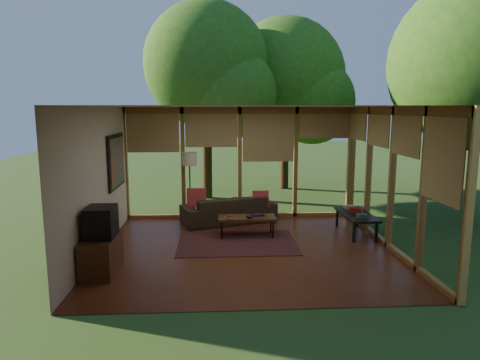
{
  "coord_description": "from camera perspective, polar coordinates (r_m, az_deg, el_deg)",
  "views": [
    {
      "loc": [
        -0.58,
        -7.82,
        2.66
      ],
      "look_at": [
        -0.1,
        0.7,
        1.23
      ],
      "focal_mm": 32.0,
      "sensor_mm": 36.0,
      "label": 1
    }
  ],
  "objects": [
    {
      "name": "ct_book_lower",
      "position": [
        8.91,
        -1.3,
        -4.94
      ],
      "size": [
        0.21,
        0.18,
        0.03
      ],
      "primitive_type": "cube",
      "rotation": [
        0.0,
        0.0,
        -0.27
      ],
      "color": "#A8A199",
      "rests_on": "coffee_table"
    },
    {
      "name": "wall_front",
      "position": [
        5.51,
        2.92,
        -4.25
      ],
      "size": [
        5.5,
        0.04,
        2.7
      ],
      "primitive_type": "cube",
      "color": "beige",
      "rests_on": "ground"
    },
    {
      "name": "ct_book_side",
      "position": [
        9.07,
        2.47,
        -4.66
      ],
      "size": [
        0.27,
        0.24,
        0.03
      ],
      "primitive_type": "cube",
      "rotation": [
        0.0,
        0.0,
        0.37
      ],
      "color": "black",
      "rests_on": "coffee_table"
    },
    {
      "name": "tree_ne",
      "position": [
        14.44,
        6.08,
        13.42
      ],
      "size": [
        3.85,
        3.85,
        5.6
      ],
      "color": "#382714",
      "rests_on": "ground"
    },
    {
      "name": "floor_lamp",
      "position": [
        10.09,
        -6.75,
        2.29
      ],
      "size": [
        0.36,
        0.36,
        1.65
      ],
      "color": "black",
      "rests_on": "floor"
    },
    {
      "name": "window_wall_right",
      "position": [
        8.6,
        19.58,
        0.19
      ],
      "size": [
        0.12,
        5.0,
        2.7
      ],
      "primitive_type": "cube",
      "color": "olive",
      "rests_on": "ground"
    },
    {
      "name": "media_cabinet",
      "position": [
        7.46,
        -17.99,
        -9.42
      ],
      "size": [
        0.5,
        1.0,
        0.6
      ],
      "primitive_type": "cube",
      "color": "#512E16",
      "rests_on": "floor"
    },
    {
      "name": "exterior_lawn",
      "position": [
        18.2,
        24.93,
        0.17
      ],
      "size": [
        40.0,
        40.0,
        0.0
      ],
      "primitive_type": "plane",
      "color": "#2C4D1D",
      "rests_on": "ground"
    },
    {
      "name": "console_book_a",
      "position": [
        9.11,
        16.01,
        -4.62
      ],
      "size": [
        0.22,
        0.17,
        0.08
      ],
      "primitive_type": "cube",
      "rotation": [
        0.0,
        0.0,
        0.05
      ],
      "color": "#2F534A",
      "rests_on": "side_console"
    },
    {
      "name": "console_book_b",
      "position": [
        9.52,
        15.12,
        -3.88
      ],
      "size": [
        0.28,
        0.24,
        0.11
      ],
      "primitive_type": "cube",
      "rotation": [
        0.0,
        0.0,
        -0.31
      ],
      "color": "maroon",
      "rests_on": "side_console"
    },
    {
      "name": "wall_left",
      "position": [
        8.22,
        -18.5,
        -0.16
      ],
      "size": [
        0.04,
        5.0,
        2.7
      ],
      "primitive_type": "cube",
      "color": "beige",
      "rests_on": "ground"
    },
    {
      "name": "side_console",
      "position": [
        9.5,
        15.19,
        -4.54
      ],
      "size": [
        0.6,
        1.4,
        0.46
      ],
      "color": "black",
      "rests_on": "floor"
    },
    {
      "name": "sofa",
      "position": [
        10.1,
        -1.53,
        -3.91
      ],
      "size": [
        2.33,
        1.49,
        0.64
      ],
      "primitive_type": "imported",
      "rotation": [
        0.0,
        0.0,
        3.46
      ],
      "color": "#322619",
      "rests_on": "floor"
    },
    {
      "name": "tree_se",
      "position": [
        11.05,
        29.06,
        13.3
      ],
      "size": [
        3.84,
        3.84,
        5.54
      ],
      "color": "#382714",
      "rests_on": "ground"
    },
    {
      "name": "rug",
      "position": [
        8.66,
        -0.37,
        -8.35
      ],
      "size": [
        2.35,
        1.66,
        0.01
      ],
      "primitive_type": "cube",
      "color": "maroon",
      "rests_on": "floor"
    },
    {
      "name": "ct_bowl",
      "position": [
        8.88,
        1.3,
        -4.84
      ],
      "size": [
        0.16,
        0.16,
        0.07
      ],
      "primitive_type": "ellipsoid",
      "color": "black",
      "rests_on": "coffee_table"
    },
    {
      "name": "wall_painting",
      "position": [
        9.53,
        -16.17,
        2.44
      ],
      "size": [
        0.06,
        1.35,
        1.15
      ],
      "color": "black",
      "rests_on": "wall_left"
    },
    {
      "name": "television",
      "position": [
        7.3,
        -18.05,
        -5.33
      ],
      "size": [
        0.45,
        0.55,
        0.5
      ],
      "primitive_type": "cube",
      "color": "black",
      "rests_on": "media_cabinet"
    },
    {
      "name": "ct_book_upper",
      "position": [
        8.9,
        -1.3,
        -4.75
      ],
      "size": [
        0.17,
        0.13,
        0.03
      ],
      "primitive_type": "cube",
      "rotation": [
        0.0,
        0.0,
        0.04
      ],
      "color": "maroon",
      "rests_on": "coffee_table"
    },
    {
      "name": "tree_far",
      "position": [
        14.68,
        25.87,
        11.37
      ],
      "size": [
        2.83,
        2.83,
        4.81
      ],
      "color": "#382714",
      "rests_on": "ground"
    },
    {
      "name": "console_book_c",
      "position": [
        9.9,
        14.39,
        -3.49
      ],
      "size": [
        0.25,
        0.2,
        0.06
      ],
      "primitive_type": "cube",
      "rotation": [
        0.0,
        0.0,
        0.13
      ],
      "color": "#A8A199",
      "rests_on": "side_console"
    },
    {
      "name": "tree_nw",
      "position": [
        12.86,
        -4.54,
        15.05
      ],
      "size": [
        3.62,
        3.62,
        5.73
      ],
      "color": "#382714",
      "rests_on": "ground"
    },
    {
      "name": "coffee_table",
      "position": [
        8.99,
        0.93,
        -5.12
      ],
      "size": [
        1.2,
        0.5,
        0.43
      ],
      "color": "#512E16",
      "rests_on": "floor"
    },
    {
      "name": "window_wall_back",
      "position": [
        10.42,
        -0.03,
        2.28
      ],
      "size": [
        5.5,
        0.12,
        2.7
      ],
      "primitive_type": "cube",
      "color": "olive",
      "rests_on": "ground"
    },
    {
      "name": "ceiling",
      "position": [
        7.84,
        1.02,
        9.8
      ],
      "size": [
        5.5,
        5.5,
        0.0
      ],
      "primitive_type": "plane",
      "rotation": [
        3.14,
        0.0,
        0.0
      ],
      "color": "white",
      "rests_on": "ground"
    },
    {
      "name": "pillow_right",
      "position": [
        10.05,
        2.76,
        -2.54
      ],
      "size": [
        0.37,
        0.2,
        0.39
      ],
      "primitive_type": "cube",
      "rotation": [
        -0.21,
        0.0,
        0.0
      ],
      "color": "maroon",
      "rests_on": "sofa"
    },
    {
      "name": "floor",
      "position": [
        8.28,
        0.96,
        -9.23
      ],
      "size": [
        5.5,
        5.5,
        0.0
      ],
      "primitive_type": "plane",
      "color": "brown",
      "rests_on": "ground"
    },
    {
      "name": "pillow_left",
      "position": [
        9.99,
        -5.83,
        -2.43
      ],
      "size": [
        0.44,
        0.24,
        0.46
      ],
      "primitive_type": "cube",
      "rotation": [
        -0.21,
        0.0,
        0.0
      ],
      "color": "maroon",
      "rests_on": "sofa"
    }
  ]
}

